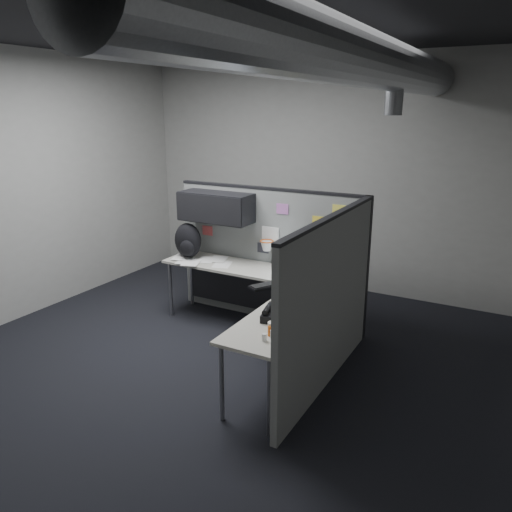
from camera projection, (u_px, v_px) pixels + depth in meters
The scene contains 12 objects.
room at pixel (267, 159), 4.25m from camera, with size 5.62×5.62×3.22m.
partition_back at pixel (254, 240), 5.98m from camera, with size 2.44×0.42×1.63m.
partition_right at pixel (330, 302), 4.55m from camera, with size 0.07×2.23×1.63m.
desk at pixel (262, 289), 5.45m from camera, with size 2.31×2.11×0.73m.
monitor at pixel (320, 258), 5.37m from camera, with size 0.52×0.52×0.44m.
keyboard at pixel (268, 285), 5.18m from camera, with size 0.32×0.41×0.04m.
mouse at pixel (291, 300), 4.79m from camera, with size 0.28×0.28×0.05m.
phone at pixel (275, 315), 4.37m from camera, with size 0.27×0.29×0.12m.
bottles at pixel (271, 335), 4.00m from camera, with size 0.15×0.16×0.08m.
cup at pixel (272, 328), 4.08m from camera, with size 0.08×0.08×0.10m, color white.
papers at pixel (201, 261), 6.04m from camera, with size 0.85×0.61×0.02m.
backpack at pixel (188, 241), 6.12m from camera, with size 0.40×0.36×0.43m.
Camera 1 is at (2.56, -3.82, 2.51)m, focal length 35.00 mm.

